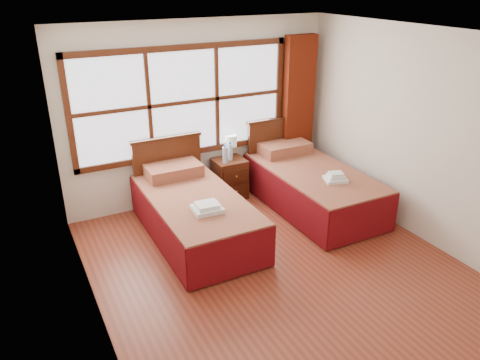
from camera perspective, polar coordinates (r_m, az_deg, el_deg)
floor at (r=5.52m, az=4.84°, el=-10.83°), size 4.50×4.50×0.00m
ceiling at (r=4.58m, az=6.00°, el=17.08°), size 4.50×4.50×0.00m
wall_back at (r=6.80m, az=-4.93°, el=8.11°), size 4.00×0.00×4.00m
wall_left at (r=4.25m, az=-18.11°, el=-2.92°), size 0.00×4.50×4.50m
wall_right at (r=6.16m, az=21.34°, el=4.88°), size 0.00×4.50×4.50m
window at (r=6.62m, az=-6.87°, el=9.40°), size 3.16×0.06×1.56m
curtain at (r=7.45m, az=7.07°, el=8.38°), size 0.50×0.16×2.30m
bed_left at (r=6.04m, az=-5.66°, el=-3.95°), size 1.09×2.12×1.06m
bed_right at (r=6.84m, az=8.57°, el=-0.60°), size 1.12×2.18×1.10m
nightstand at (r=7.04m, az=-1.27°, el=0.16°), size 0.46×0.45×0.61m
towels_left at (r=5.52m, az=-4.02°, el=-3.38°), size 0.36×0.32×0.10m
towels_right at (r=6.38m, az=11.60°, el=0.29°), size 0.35×0.33×0.12m
lamp at (r=6.99m, az=-1.09°, el=4.73°), size 0.17×0.17×0.33m
bottle_near at (r=6.76m, az=-1.85°, el=3.07°), size 0.07×0.07×0.27m
bottle_far at (r=6.88m, az=-1.21°, el=3.46°), size 0.07×0.07×0.28m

